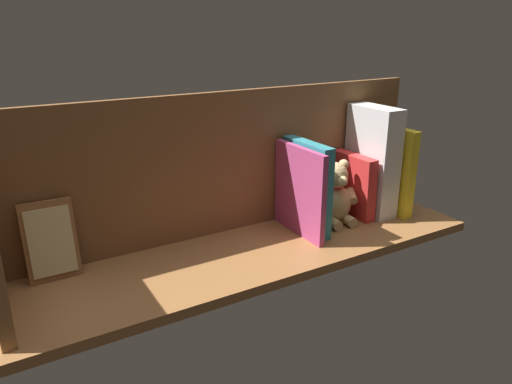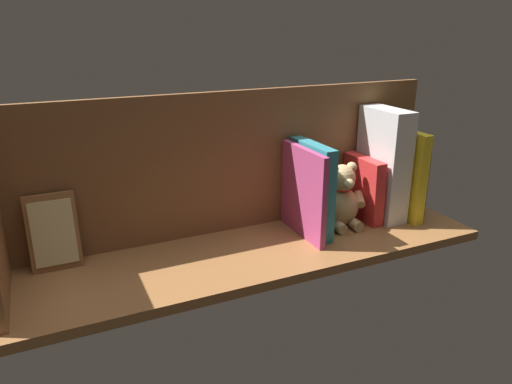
% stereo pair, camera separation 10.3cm
% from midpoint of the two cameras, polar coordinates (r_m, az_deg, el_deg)
% --- Properties ---
extents(ground_plane, '(1.11, 0.30, 0.02)m').
position_cam_midpoint_polar(ground_plane, '(1.14, -2.61, -7.21)').
color(ground_plane, brown).
extents(shelf_back_panel, '(1.11, 0.02, 0.35)m').
position_cam_midpoint_polar(shelf_back_panel, '(1.18, -5.72, 3.41)').
color(shelf_back_panel, brown).
rests_on(shelf_back_panel, ground_plane).
extents(book_0, '(0.02, 0.15, 0.19)m').
position_cam_midpoint_polar(book_0, '(1.40, 13.87, 2.09)').
color(book_0, black).
rests_on(book_0, ground_plane).
extents(book_1, '(0.03, 0.18, 0.24)m').
position_cam_midpoint_polar(book_1, '(1.36, 13.38, 2.69)').
color(book_1, yellow).
rests_on(book_1, ground_plane).
extents(dictionary_thick_white, '(0.06, 0.15, 0.29)m').
position_cam_midpoint_polar(dictionary_thick_white, '(1.32, 11.51, 3.64)').
color(dictionary_thick_white, silver).
rests_on(dictionary_thick_white, ground_plane).
extents(book_2, '(0.04, 0.14, 0.17)m').
position_cam_midpoint_polar(book_2, '(1.31, 9.36, 0.79)').
color(book_2, red).
rests_on(book_2, ground_plane).
extents(teddy_bear, '(0.14, 0.11, 0.17)m').
position_cam_midpoint_polar(teddy_bear, '(1.26, 6.99, -0.46)').
color(teddy_bear, tan).
rests_on(teddy_bear, ground_plane).
extents(book_3, '(0.03, 0.17, 0.23)m').
position_cam_midpoint_polar(book_3, '(1.20, 3.59, 0.61)').
color(book_3, teal).
rests_on(book_3, ground_plane).
extents(book_4, '(0.01, 0.20, 0.22)m').
position_cam_midpoint_polar(book_4, '(1.17, 2.68, 0.06)').
color(book_4, '#B23F72').
rests_on(book_4, ground_plane).
extents(picture_frame_leaning, '(0.10, 0.04, 0.17)m').
position_cam_midpoint_polar(picture_frame_leaning, '(1.08, -25.84, -5.33)').
color(picture_frame_leaning, brown).
rests_on(picture_frame_leaning, ground_plane).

